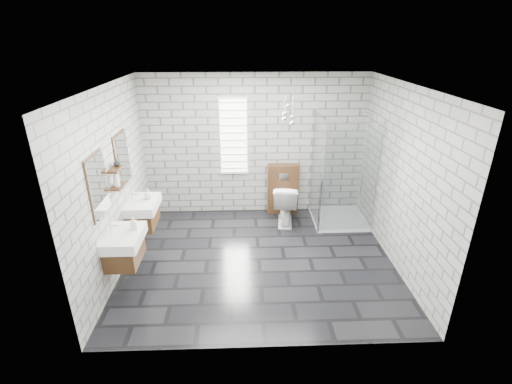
{
  "coord_description": "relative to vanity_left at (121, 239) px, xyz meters",
  "views": [
    {
      "loc": [
        -0.24,
        -5.01,
        3.35
      ],
      "look_at": [
        -0.03,
        0.35,
        1.02
      ],
      "focal_mm": 26.0,
      "sensor_mm": 36.0,
      "label": 1
    }
  ],
  "objects": [
    {
      "name": "soap_bottle_b",
      "position": [
        0.13,
        1.12,
        0.18
      ],
      "size": [
        0.17,
        0.17,
        0.17
      ],
      "primitive_type": "imported",
      "rotation": [
        0.0,
        0.0,
        -0.29
      ],
      "color": "#B2B2B2",
      "rests_on": "vanity_right"
    },
    {
      "name": "floor",
      "position": [
        1.91,
        0.58,
        -0.77
      ],
      "size": [
        4.2,
        3.6,
        0.02
      ],
      "primitive_type": "cube",
      "color": "black",
      "rests_on": "ground"
    },
    {
      "name": "pendant_cluster",
      "position": [
        2.47,
        1.94,
        1.28
      ],
      "size": [
        0.23,
        0.27,
        0.85
      ],
      "color": "silver",
      "rests_on": "ceiling"
    },
    {
      "name": "shelf_upper",
      "position": [
        -0.12,
        0.53,
        0.82
      ],
      "size": [
        0.14,
        0.3,
        0.03
      ],
      "primitive_type": "cube",
      "color": "#4A2D16",
      "rests_on": "wall_left"
    },
    {
      "name": "vanity_right",
      "position": [
        0.0,
        1.05,
        0.0
      ],
      "size": [
        0.47,
        0.7,
        1.57
      ],
      "color": "#4A2D16",
      "rests_on": "wall_left"
    },
    {
      "name": "wall_right",
      "position": [
        4.02,
        0.58,
        0.59
      ],
      "size": [
        0.02,
        3.6,
        2.7
      ],
      "primitive_type": "cube",
      "color": "#A4A49F",
      "rests_on": "floor"
    },
    {
      "name": "vase",
      "position": [
        -0.11,
        0.6,
        0.89
      ],
      "size": [
        0.12,
        0.12,
        0.1
      ],
      "primitive_type": "imported",
      "rotation": [
        0.0,
        0.0,
        0.36
      ],
      "color": "#B2B2B2",
      "rests_on": "shelf_upper"
    },
    {
      "name": "wall_front",
      "position": [
        1.91,
        -1.23,
        0.59
      ],
      "size": [
        4.2,
        0.02,
        2.7
      ],
      "primitive_type": "cube",
      "color": "#A4A49F",
      "rests_on": "floor"
    },
    {
      "name": "soap_bottle_c",
      "position": [
        -0.11,
        0.48,
        0.7
      ],
      "size": [
        0.1,
        0.1,
        0.24
      ],
      "primitive_type": "imported",
      "rotation": [
        0.0,
        0.0,
        -0.13
      ],
      "color": "#B2B2B2",
      "rests_on": "shelf_lower"
    },
    {
      "name": "toilet",
      "position": [
        2.46,
        1.84,
        -0.36
      ],
      "size": [
        0.53,
        0.82,
        0.79
      ],
      "primitive_type": "imported",
      "rotation": [
        0.0,
        0.0,
        3.02
      ],
      "color": "white",
      "rests_on": "floor"
    },
    {
      "name": "flush_plate",
      "position": [
        2.46,
        2.17,
        0.04
      ],
      "size": [
        0.18,
        0.01,
        0.12
      ],
      "primitive_type": "cube",
      "color": "silver",
      "rests_on": "cistern_panel"
    },
    {
      "name": "soap_bottle_a",
      "position": [
        0.16,
        0.1,
        0.19
      ],
      "size": [
        0.1,
        0.1,
        0.18
      ],
      "primitive_type": "imported",
      "rotation": [
        0.0,
        0.0,
        0.2
      ],
      "color": "#B2B2B2",
      "rests_on": "vanity_left"
    },
    {
      "name": "ceiling",
      "position": [
        1.91,
        0.58,
        1.95
      ],
      "size": [
        4.2,
        3.6,
        0.02
      ],
      "primitive_type": "cube",
      "color": "white",
      "rests_on": "wall_back"
    },
    {
      "name": "cistern_panel",
      "position": [
        2.46,
        2.28,
        -0.26
      ],
      "size": [
        0.6,
        0.2,
        1.0
      ],
      "primitive_type": "cube",
      "color": "#4A2D16",
      "rests_on": "floor"
    },
    {
      "name": "wall_left",
      "position": [
        -0.2,
        0.58,
        0.59
      ],
      "size": [
        0.02,
        3.6,
        2.7
      ],
      "primitive_type": "cube",
      "color": "#A4A49F",
      "rests_on": "floor"
    },
    {
      "name": "shelf_lower",
      "position": [
        -0.12,
        0.53,
        0.56
      ],
      "size": [
        0.14,
        0.3,
        0.03
      ],
      "primitive_type": "cube",
      "color": "#4A2D16",
      "rests_on": "wall_left"
    },
    {
      "name": "shower_enclosure",
      "position": [
        3.41,
        1.76,
        -0.25
      ],
      "size": [
        1.0,
        1.0,
        2.03
      ],
      "color": "white",
      "rests_on": "floor"
    },
    {
      "name": "wall_back",
      "position": [
        1.91,
        2.39,
        0.59
      ],
      "size": [
        4.2,
        0.02,
        2.7
      ],
      "primitive_type": "cube",
      "color": "#A4A49F",
      "rests_on": "floor"
    },
    {
      "name": "vanity_left",
      "position": [
        0.0,
        0.0,
        0.0
      ],
      "size": [
        0.47,
        0.7,
        1.57
      ],
      "color": "#4A2D16",
      "rests_on": "wall_left"
    },
    {
      "name": "window",
      "position": [
        1.51,
        2.36,
        0.79
      ],
      "size": [
        0.56,
        0.05,
        1.48
      ],
      "color": "white",
      "rests_on": "wall_back"
    }
  ]
}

